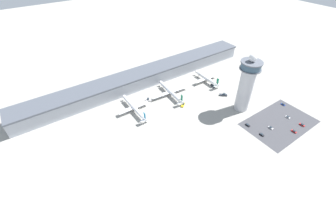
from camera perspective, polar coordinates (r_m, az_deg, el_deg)
The scene contains 18 objects.
ground_plane at distance 205.33m, azimuth 3.66°, elevation -4.15°, with size 1000.00×1000.00×0.00m, color #9E9B93.
terminal_building at distance 248.39m, azimuth -6.21°, elevation 6.04°, with size 264.27×25.00×15.37m.
control_tower at distance 210.74m, azimuth 19.34°, elevation 4.23°, with size 18.44×18.44×56.08m.
parking_lot_surface at distance 222.50m, azimuth 26.43°, elevation -4.98°, with size 64.00×40.00×0.01m, color #424247.
airplane_gate_alpha at distance 211.62m, azimuth -8.63°, elevation -1.66°, with size 30.63×42.78×11.56m.
airplane_gate_bravo at distance 230.09m, azimuth 0.67°, elevation 2.34°, with size 41.92×42.79×12.24m.
airplane_gate_charlie at distance 255.40m, azimuth 9.73°, elevation 5.70°, with size 30.58×36.31×12.35m.
service_truck_catering at distance 237.85m, azimuth 13.88°, elevation 1.54°, with size 7.41×6.96×2.71m.
service_truck_fuel at distance 249.82m, azimuth 11.32°, elevation 3.80°, with size 4.41×7.79×2.42m.
service_truck_baggage at distance 218.24m, azimuth 3.82°, elevation -0.96°, with size 6.57×5.66×2.45m.
service_truck_water at distance 224.51m, azimuth -4.93°, elevation 0.29°, with size 6.11×5.80×3.03m.
car_black_suv at distance 208.46m, azimuth 19.56°, elevation -5.77°, with size 2.00×4.55×1.37m.
car_maroon_suv at distance 245.92m, azimuth 27.19°, elevation -0.76°, with size 1.84×4.29×1.46m.
car_grey_coupe at distance 203.75m, azimuth 22.69°, elevation -7.89°, with size 1.92×4.12×1.40m.
car_white_wagon at distance 228.87m, azimuth 30.90°, elevation -5.20°, with size 2.03×4.66×1.58m.
car_navy_sedan at distance 218.50m, azimuth 29.35°, elevation -6.74°, with size 1.79×4.55×1.57m.
car_red_hatchback at distance 231.48m, azimuth 28.14°, elevation -3.64°, with size 1.83×4.05×1.38m.
car_green_van at distance 213.17m, azimuth 24.63°, elevation -6.20°, with size 1.84×4.36×1.52m.
Camera 1 is at (-98.22, -119.15, 135.34)m, focal length 24.00 mm.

